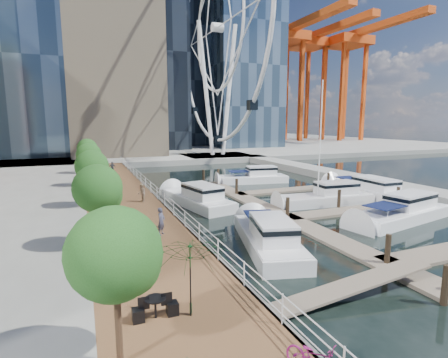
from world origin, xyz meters
TOP-DOWN VIEW (x-y plane):
  - ground at (0.00, 0.00)m, footprint 520.00×520.00m
  - boardwalk at (-9.00, 15.00)m, footprint 6.00×60.00m
  - seawall at (-6.00, 15.00)m, footprint 0.25×60.00m
  - land_far at (0.00, 102.00)m, footprint 200.00×114.00m
  - breakwater at (20.00, 20.00)m, footprint 4.00×60.00m
  - pier at (14.00, 52.00)m, footprint 14.00×12.00m
  - railing at (-6.10, 15.00)m, footprint 0.10×60.00m
  - floating_docks at (7.97, 9.98)m, footprint 16.00×34.00m
  - ferris_wheel at (14.00, 52.00)m, footprint 5.80×45.60m
  - port_cranes at (67.67, 95.67)m, footprint 40.00×52.00m
  - street_trees at (-11.40, 14.00)m, footprint 2.60×42.60m
  - cafe_tables at (-10.40, -2.00)m, footprint 2.50×13.70m
  - yacht_foreground at (11.09, 4.20)m, footprint 11.29×4.97m
  - bicycle at (-6.50, -8.32)m, footprint 1.34×1.73m
  - pedestrian_near at (-7.86, 5.01)m, footprint 0.70×0.73m
  - pedestrian_mid at (-7.54, 14.33)m, footprint 0.66×0.81m
  - pedestrian_far at (-8.46, 32.66)m, footprint 0.98×0.58m
  - moored_yachts at (7.65, 10.87)m, footprint 22.02×36.07m
  - cafe_seating at (-10.14, -5.22)m, footprint 5.90×13.68m

SIDE VIEW (x-z plane):
  - ground at x=0.00m, z-range 0.00..0.00m
  - yacht_foreground at x=11.09m, z-range -1.07..1.07m
  - moored_yachts at x=7.65m, z-range -5.75..5.75m
  - floating_docks at x=7.97m, z-range -0.81..1.79m
  - boardwalk at x=-9.00m, z-range 0.00..1.00m
  - seawall at x=-6.00m, z-range 0.00..1.00m
  - land_far at x=0.00m, z-range 0.00..1.00m
  - breakwater at x=20.00m, z-range 0.00..1.00m
  - pier at x=14.00m, z-range 0.00..1.00m
  - cafe_tables at x=-10.40m, z-range 1.00..1.74m
  - bicycle at x=-6.50m, z-range 1.00..1.87m
  - railing at x=-6.10m, z-range 1.00..2.05m
  - pedestrian_far at x=-8.46m, z-range 1.00..2.57m
  - pedestrian_mid at x=-7.54m, z-range 1.00..2.57m
  - pedestrian_near at x=-7.86m, z-range 1.00..2.68m
  - cafe_seating at x=-10.14m, z-range 0.99..3.71m
  - street_trees at x=-11.40m, z-range 1.99..6.59m
  - port_cranes at x=67.67m, z-range 1.00..39.00m
  - ferris_wheel at x=14.00m, z-range 2.02..49.82m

